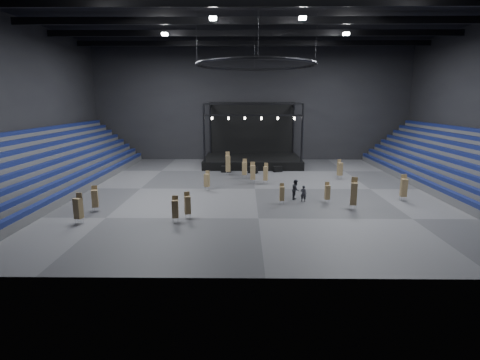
{
  "coord_description": "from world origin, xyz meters",
  "views": [
    {
      "loc": [
        -1.16,
        -39.64,
        9.37
      ],
      "look_at": [
        -1.61,
        -2.0,
        1.4
      ],
      "focal_mm": 28.0,
      "sensor_mm": 36.0,
      "label": 1
    }
  ],
  "objects_px": {
    "chair_stack_8": "(207,180)",
    "crew_member": "(296,190)",
    "chair_stack_5": "(340,169)",
    "flight_case_right": "(278,169)",
    "flight_case_mid": "(253,170)",
    "chair_stack_4": "(282,193)",
    "chair_stack_10": "(78,208)",
    "chair_stack_12": "(354,193)",
    "chair_stack_13": "(175,208)",
    "chair_stack_11": "(245,168)",
    "chair_stack_6": "(228,163)",
    "stage": "(252,155)",
    "chair_stack_2": "(187,205)",
    "chair_stack_7": "(95,198)",
    "chair_stack_3": "(327,192)",
    "chair_stack_9": "(253,172)",
    "flight_case_left": "(226,169)",
    "chair_stack_0": "(266,173)",
    "chair_stack_1": "(404,187)",
    "man_center": "(303,193)"
  },
  "relations": [
    {
      "from": "chair_stack_8",
      "to": "crew_member",
      "type": "height_order",
      "value": "chair_stack_8"
    },
    {
      "from": "chair_stack_4",
      "to": "chair_stack_13",
      "type": "xyz_separation_m",
      "value": [
        -8.88,
        -5.4,
        0.1
      ]
    },
    {
      "from": "crew_member",
      "to": "chair_stack_11",
      "type": "bearing_deg",
      "value": 42.1
    },
    {
      "from": "chair_stack_4",
      "to": "chair_stack_13",
      "type": "bearing_deg",
      "value": -150.61
    },
    {
      "from": "chair_stack_1",
      "to": "chair_stack_12",
      "type": "height_order",
      "value": "chair_stack_12"
    },
    {
      "from": "flight_case_right",
      "to": "chair_stack_9",
      "type": "bearing_deg",
      "value": -116.03
    },
    {
      "from": "flight_case_mid",
      "to": "chair_stack_4",
      "type": "bearing_deg",
      "value": -81.3
    },
    {
      "from": "chair_stack_6",
      "to": "chair_stack_10",
      "type": "bearing_deg",
      "value": -131.41
    },
    {
      "from": "chair_stack_13",
      "to": "crew_member",
      "type": "bearing_deg",
      "value": 29.59
    },
    {
      "from": "flight_case_right",
      "to": "chair_stack_10",
      "type": "height_order",
      "value": "chair_stack_10"
    },
    {
      "from": "chair_stack_1",
      "to": "chair_stack_10",
      "type": "xyz_separation_m",
      "value": [
        -28.0,
        -7.11,
        -0.06
      ]
    },
    {
      "from": "chair_stack_7",
      "to": "chair_stack_4",
      "type": "bearing_deg",
      "value": -6.36
    },
    {
      "from": "chair_stack_5",
      "to": "chair_stack_12",
      "type": "relative_size",
      "value": 0.82
    },
    {
      "from": "chair_stack_13",
      "to": "chair_stack_8",
      "type": "bearing_deg",
      "value": 77.51
    },
    {
      "from": "chair_stack_7",
      "to": "chair_stack_11",
      "type": "xyz_separation_m",
      "value": [
        12.86,
        14.45,
        0.07
      ]
    },
    {
      "from": "chair_stack_12",
      "to": "chair_stack_10",
      "type": "bearing_deg",
      "value": -155.6
    },
    {
      "from": "stage",
      "to": "flight_case_mid",
      "type": "bearing_deg",
      "value": -90.17
    },
    {
      "from": "flight_case_mid",
      "to": "chair_stack_5",
      "type": "height_order",
      "value": "chair_stack_5"
    },
    {
      "from": "chair_stack_10",
      "to": "chair_stack_12",
      "type": "xyz_separation_m",
      "value": [
        22.4,
        4.14,
        0.2
      ]
    },
    {
      "from": "chair_stack_0",
      "to": "chair_stack_5",
      "type": "relative_size",
      "value": 1.01
    },
    {
      "from": "stage",
      "to": "chair_stack_13",
      "type": "height_order",
      "value": "stage"
    },
    {
      "from": "chair_stack_3",
      "to": "chair_stack_9",
      "type": "bearing_deg",
      "value": 123.43
    },
    {
      "from": "chair_stack_4",
      "to": "chair_stack_8",
      "type": "bearing_deg",
      "value": 142.09
    },
    {
      "from": "chair_stack_0",
      "to": "chair_stack_7",
      "type": "height_order",
      "value": "chair_stack_0"
    },
    {
      "from": "chair_stack_6",
      "to": "chair_stack_12",
      "type": "relative_size",
      "value": 1.04
    },
    {
      "from": "chair_stack_2",
      "to": "chair_stack_5",
      "type": "distance_m",
      "value": 22.8
    },
    {
      "from": "chair_stack_7",
      "to": "chair_stack_9",
      "type": "height_order",
      "value": "chair_stack_9"
    },
    {
      "from": "chair_stack_2",
      "to": "chair_stack_7",
      "type": "bearing_deg",
      "value": 149.76
    },
    {
      "from": "stage",
      "to": "chair_stack_11",
      "type": "distance_m",
      "value": 10.56
    },
    {
      "from": "chair_stack_4",
      "to": "crew_member",
      "type": "distance_m",
      "value": 2.33
    },
    {
      "from": "chair_stack_1",
      "to": "chair_stack_5",
      "type": "height_order",
      "value": "chair_stack_1"
    },
    {
      "from": "flight_case_mid",
      "to": "chair_stack_7",
      "type": "height_order",
      "value": "chair_stack_7"
    },
    {
      "from": "flight_case_left",
      "to": "chair_stack_10",
      "type": "height_order",
      "value": "chair_stack_10"
    },
    {
      "from": "chair_stack_1",
      "to": "chair_stack_6",
      "type": "relative_size",
      "value": 0.85
    },
    {
      "from": "chair_stack_5",
      "to": "crew_member",
      "type": "bearing_deg",
      "value": -143.66
    },
    {
      "from": "flight_case_mid",
      "to": "chair_stack_6",
      "type": "bearing_deg",
      "value": -158.55
    },
    {
      "from": "chair_stack_5",
      "to": "flight_case_right",
      "type": "bearing_deg",
      "value": 128.28
    },
    {
      "from": "chair_stack_10",
      "to": "flight_case_right",
      "type": "bearing_deg",
      "value": 68.82
    },
    {
      "from": "chair_stack_12",
      "to": "chair_stack_13",
      "type": "distance_m",
      "value": 15.43
    },
    {
      "from": "stage",
      "to": "chair_stack_4",
      "type": "relative_size",
      "value": 7.09
    },
    {
      "from": "stage",
      "to": "chair_stack_2",
      "type": "relative_size",
      "value": 6.37
    },
    {
      "from": "chair_stack_9",
      "to": "chair_stack_12",
      "type": "height_order",
      "value": "chair_stack_12"
    },
    {
      "from": "chair_stack_1",
      "to": "chair_stack_8",
      "type": "height_order",
      "value": "chair_stack_1"
    },
    {
      "from": "chair_stack_11",
      "to": "chair_stack_10",
      "type": "bearing_deg",
      "value": -116.33
    },
    {
      "from": "chair_stack_6",
      "to": "chair_stack_8",
      "type": "relative_size",
      "value": 1.43
    },
    {
      "from": "chair_stack_13",
      "to": "chair_stack_4",
      "type": "bearing_deg",
      "value": 26.3
    },
    {
      "from": "chair_stack_8",
      "to": "chair_stack_10",
      "type": "height_order",
      "value": "chair_stack_10"
    },
    {
      "from": "chair_stack_7",
      "to": "man_center",
      "type": "height_order",
      "value": "chair_stack_7"
    },
    {
      "from": "chair_stack_2",
      "to": "flight_case_mid",
      "type": "bearing_deg",
      "value": 55.52
    },
    {
      "from": "flight_case_left",
      "to": "stage",
      "type": "bearing_deg",
      "value": 61.35
    }
  ]
}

